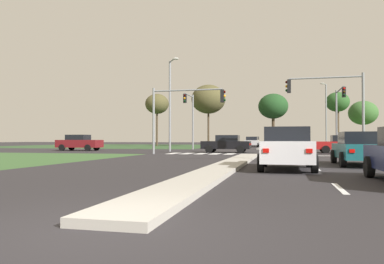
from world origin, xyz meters
TOP-DOWN VIEW (x-y plane):
  - ground_plane at (0.00, 30.00)m, footprint 200.00×200.00m
  - grass_verge_far_left at (-25.50, 54.50)m, footprint 35.00×35.00m
  - median_island_near at (0.00, 11.00)m, footprint 1.20×22.00m
  - median_island_far at (0.00, 55.00)m, footprint 1.20×36.00m
  - lane_dash_near at (3.50, 5.01)m, footprint 0.14×2.00m
  - lane_dash_second at (3.50, 11.01)m, footprint 0.14×2.00m
  - lane_dash_third at (3.50, 17.01)m, footprint 0.14×2.00m
  - lane_dash_fourth at (3.50, 23.01)m, footprint 0.14×2.00m
  - lane_dash_fifth at (3.50, 29.01)m, footprint 0.14×2.00m
  - stop_bar_near at (3.80, 23.00)m, footprint 6.40×0.50m
  - crosswalk_bar_near at (-6.40, 24.80)m, footprint 0.70×2.80m
  - crosswalk_bar_second at (-5.25, 24.80)m, footprint 0.70×2.80m
  - crosswalk_bar_third at (-4.10, 24.80)m, footprint 0.70×2.80m
  - crosswalk_bar_fourth at (-2.95, 24.80)m, footprint 0.70×2.80m
  - crosswalk_bar_fifth at (-1.80, 24.80)m, footprint 0.70×2.80m
  - car_maroon_near at (-17.73, 29.69)m, footprint 4.48×1.99m
  - car_teal_second at (5.51, 13.41)m, footprint 2.03×4.47m
  - car_beige_third at (-2.42, 59.15)m, footprint 1.94×4.61m
  - car_black_fourth at (-2.51, 27.81)m, footprint 4.18×2.03m
  - car_white_sixth at (2.36, 10.37)m, footprint 2.03×4.26m
  - car_red_seventh at (7.04, 28.65)m, footprint 4.41×2.04m
  - car_silver_eighth at (-2.22, 51.61)m, footprint 2.03×4.39m
  - traffic_signal_far_left at (-7.60, 35.31)m, footprint 0.32×3.88m
  - traffic_signal_near_right at (5.69, 23.40)m, footprint 5.28×0.32m
  - traffic_signal_far_right at (7.60, 34.77)m, footprint 0.32×5.26m
  - traffic_signal_near_left at (-5.38, 23.40)m, footprint 5.78×0.32m
  - street_lamp_second at (-8.03, 29.36)m, footprint 1.44×1.96m
  - street_lamp_third at (8.07, 50.79)m, footprint 1.09×2.46m
  - treeline_near at (-18.69, 56.49)m, footprint 4.04×4.04m
  - treeline_second at (-9.58, 55.75)m, footprint 5.57×5.57m
  - treeline_third at (0.74, 57.28)m, footprint 4.75×4.75m
  - treeline_fourth at (10.25, 55.45)m, footprint 3.49×3.49m
  - treeline_fifth at (14.52, 59.18)m, footprint 4.44×4.44m

SIDE VIEW (x-z plane):
  - ground_plane at x=0.00m, z-range 0.00..0.00m
  - grass_verge_far_left at x=-25.50m, z-range 0.00..0.01m
  - lane_dash_near at x=3.50m, z-range 0.00..0.01m
  - lane_dash_second at x=3.50m, z-range 0.00..0.01m
  - lane_dash_third at x=3.50m, z-range 0.00..0.01m
  - lane_dash_fourth at x=3.50m, z-range 0.00..0.01m
  - lane_dash_fifth at x=3.50m, z-range 0.00..0.01m
  - stop_bar_near at x=3.80m, z-range 0.00..0.01m
  - crosswalk_bar_near at x=-6.40m, z-range 0.00..0.01m
  - crosswalk_bar_second at x=-5.25m, z-range 0.00..0.01m
  - crosswalk_bar_third at x=-4.10m, z-range 0.00..0.01m
  - crosswalk_bar_fourth at x=-2.95m, z-range 0.00..0.01m
  - crosswalk_bar_fifth at x=-1.80m, z-range 0.00..0.01m
  - median_island_near at x=0.00m, z-range 0.00..0.14m
  - median_island_far at x=0.00m, z-range 0.00..0.14m
  - car_teal_second at x=5.51m, z-range 0.02..1.50m
  - car_red_seventh at x=7.04m, z-range 0.02..1.50m
  - car_black_fourth at x=-2.51m, z-range 0.02..1.52m
  - car_silver_eighth at x=-2.22m, z-range 0.02..1.54m
  - car_beige_third at x=-2.42m, z-range 0.02..1.59m
  - car_maroon_near at x=-17.73m, z-range 0.02..1.62m
  - car_white_sixth at x=2.36m, z-range 0.01..1.62m
  - traffic_signal_near_left at x=-5.38m, z-range 1.06..6.22m
  - traffic_signal_near_right at x=5.69m, z-range 1.12..6.85m
  - traffic_signal_far_left at x=-7.60m, z-range 1.08..7.23m
  - traffic_signal_far_right at x=7.60m, z-range 1.18..7.36m
  - street_lamp_second at x=-8.03m, z-range 0.54..9.10m
  - street_lamp_third at x=8.07m, z-range 0.57..9.44m
  - treeline_fifth at x=14.52m, z-range 1.68..8.86m
  - treeline_third at x=0.74m, z-range 2.17..10.66m
  - treeline_fourth at x=10.25m, z-range 2.51..10.75m
  - treeline_near at x=-18.69m, z-range 2.70..11.61m
  - treeline_second at x=-9.58m, z-range 2.64..12.70m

